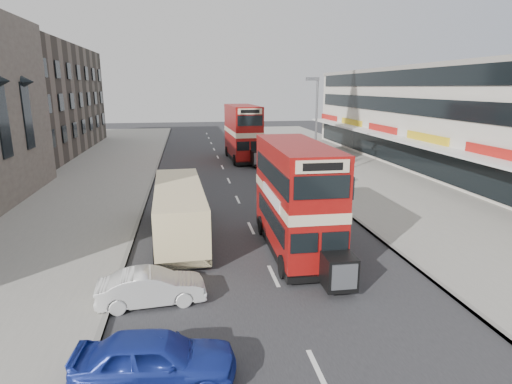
{
  "coord_description": "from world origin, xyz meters",
  "views": [
    {
      "loc": [
        -3.23,
        -13.3,
        7.41
      ],
      "look_at": [
        -0.1,
        5.73,
        2.58
      ],
      "focal_mm": 29.49,
      "sensor_mm": 36.0,
      "label": 1
    }
  ],
  "objects_px": {
    "street_lamp": "(315,122)",
    "pedestrian_near": "(334,175)",
    "coach": "(179,209)",
    "bus_main": "(296,198)",
    "car_right_a": "(306,183)",
    "pedestrian_far": "(299,149)",
    "cyclist": "(280,174)",
    "car_left_near": "(155,359)",
    "car_left_front": "(152,287)",
    "car_right_b": "(293,169)",
    "bus_second": "(243,133)",
    "car_right_c": "(260,152)"
  },
  "relations": [
    {
      "from": "car_left_near",
      "to": "coach",
      "type": "bearing_deg",
      "value": 2.48
    },
    {
      "from": "street_lamp",
      "to": "bus_main",
      "type": "height_order",
      "value": "street_lamp"
    },
    {
      "from": "car_left_near",
      "to": "pedestrian_far",
      "type": "bearing_deg",
      "value": -15.69
    },
    {
      "from": "coach",
      "to": "car_right_b",
      "type": "bearing_deg",
      "value": 52.56
    },
    {
      "from": "car_right_a",
      "to": "street_lamp",
      "type": "bearing_deg",
      "value": 145.19
    },
    {
      "from": "bus_second",
      "to": "car_right_b",
      "type": "height_order",
      "value": "bus_second"
    },
    {
      "from": "street_lamp",
      "to": "car_right_b",
      "type": "xyz_separation_m",
      "value": [
        -1.0,
        2.5,
        -4.11
      ]
    },
    {
      "from": "car_left_front",
      "to": "car_right_c",
      "type": "xyz_separation_m",
      "value": [
        9.18,
        30.4,
        -0.02
      ]
    },
    {
      "from": "bus_main",
      "to": "car_right_c",
      "type": "relative_size",
      "value": 2.53
    },
    {
      "from": "coach",
      "to": "car_left_front",
      "type": "distance_m",
      "value": 6.91
    },
    {
      "from": "street_lamp",
      "to": "bus_second",
      "type": "bearing_deg",
      "value": 108.81
    },
    {
      "from": "street_lamp",
      "to": "coach",
      "type": "height_order",
      "value": "street_lamp"
    },
    {
      "from": "car_left_front",
      "to": "car_right_b",
      "type": "height_order",
      "value": "car_right_b"
    },
    {
      "from": "car_right_b",
      "to": "pedestrian_far",
      "type": "relative_size",
      "value": 3.11
    },
    {
      "from": "car_left_near",
      "to": "bus_main",
      "type": "bearing_deg",
      "value": -30.04
    },
    {
      "from": "car_left_front",
      "to": "car_right_a",
      "type": "bearing_deg",
      "value": -38.13
    },
    {
      "from": "car_left_front",
      "to": "coach",
      "type": "bearing_deg",
      "value": -12.12
    },
    {
      "from": "bus_main",
      "to": "pedestrian_far",
      "type": "distance_m",
      "value": 26.7
    },
    {
      "from": "bus_main",
      "to": "car_left_front",
      "type": "xyz_separation_m",
      "value": [
        -6.2,
        -4.0,
        -1.94
      ]
    },
    {
      "from": "street_lamp",
      "to": "car_right_b",
      "type": "distance_m",
      "value": 4.91
    },
    {
      "from": "car_right_a",
      "to": "car_right_c",
      "type": "bearing_deg",
      "value": 174.31
    },
    {
      "from": "car_right_c",
      "to": "bus_second",
      "type": "bearing_deg",
      "value": -67.81
    },
    {
      "from": "street_lamp",
      "to": "car_right_c",
      "type": "xyz_separation_m",
      "value": [
        -2.0,
        12.95,
        -4.19
      ]
    },
    {
      "from": "street_lamp",
      "to": "car_left_front",
      "type": "distance_m",
      "value": 21.14
    },
    {
      "from": "car_right_b",
      "to": "pedestrian_far",
      "type": "xyz_separation_m",
      "value": [
        3.12,
        9.74,
        0.26
      ]
    },
    {
      "from": "coach",
      "to": "bus_main",
      "type": "bearing_deg",
      "value": -30.16
    },
    {
      "from": "car_left_near",
      "to": "car_left_front",
      "type": "bearing_deg",
      "value": 10.55
    },
    {
      "from": "car_left_near",
      "to": "car_right_c",
      "type": "relative_size",
      "value": 1.18
    },
    {
      "from": "bus_main",
      "to": "car_right_a",
      "type": "height_order",
      "value": "bus_main"
    },
    {
      "from": "street_lamp",
      "to": "pedestrian_near",
      "type": "xyz_separation_m",
      "value": [
        0.77,
        -2.57,
        -3.64
      ]
    },
    {
      "from": "bus_second",
      "to": "car_right_b",
      "type": "relative_size",
      "value": 2.03
    },
    {
      "from": "street_lamp",
      "to": "car_left_near",
      "type": "relative_size",
      "value": 1.97
    },
    {
      "from": "pedestrian_near",
      "to": "cyclist",
      "type": "bearing_deg",
      "value": -78.96
    },
    {
      "from": "pedestrian_far",
      "to": "coach",
      "type": "bearing_deg",
      "value": -121.25
    },
    {
      "from": "car_right_c",
      "to": "car_left_near",
      "type": "bearing_deg",
      "value": -20.79
    },
    {
      "from": "car_left_near",
      "to": "street_lamp",
      "type": "bearing_deg",
      "value": -21.32
    },
    {
      "from": "car_left_near",
      "to": "cyclist",
      "type": "xyz_separation_m",
      "value": [
        8.18,
        22.3,
        0.03
      ]
    },
    {
      "from": "pedestrian_far",
      "to": "cyclist",
      "type": "height_order",
      "value": "cyclist"
    },
    {
      "from": "bus_second",
      "to": "cyclist",
      "type": "distance_m",
      "value": 11.5
    },
    {
      "from": "cyclist",
      "to": "car_right_c",
      "type": "bearing_deg",
      "value": 82.5
    },
    {
      "from": "coach",
      "to": "car_left_near",
      "type": "distance_m",
      "value": 11.06
    },
    {
      "from": "car_right_b",
      "to": "pedestrian_near",
      "type": "bearing_deg",
      "value": 20.37
    },
    {
      "from": "pedestrian_near",
      "to": "cyclist",
      "type": "height_order",
      "value": "cyclist"
    },
    {
      "from": "bus_second",
      "to": "cyclist",
      "type": "height_order",
      "value": "bus_second"
    },
    {
      "from": "bus_main",
      "to": "pedestrian_far",
      "type": "xyz_separation_m",
      "value": [
        7.1,
        25.69,
        -1.61
      ]
    },
    {
      "from": "bus_main",
      "to": "pedestrian_near",
      "type": "relative_size",
      "value": 4.43
    },
    {
      "from": "pedestrian_far",
      "to": "pedestrian_near",
      "type": "bearing_deg",
      "value": -98.02
    },
    {
      "from": "bus_second",
      "to": "pedestrian_near",
      "type": "height_order",
      "value": "bus_second"
    },
    {
      "from": "street_lamp",
      "to": "pedestrian_far",
      "type": "bearing_deg",
      "value": 80.2
    },
    {
      "from": "bus_main",
      "to": "car_right_a",
      "type": "distance_m",
      "value": 11.45
    }
  ]
}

